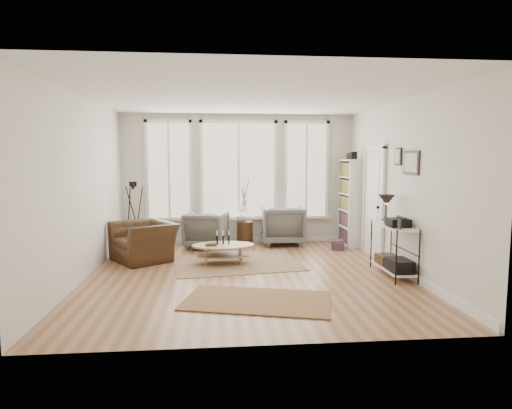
{
  "coord_description": "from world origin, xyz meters",
  "views": [
    {
      "loc": [
        -0.49,
        -6.94,
        1.91
      ],
      "look_at": [
        0.2,
        0.6,
        1.1
      ],
      "focal_mm": 30.0,
      "sensor_mm": 36.0,
      "label": 1
    }
  ],
  "objects": [
    {
      "name": "room",
      "position": [
        0.02,
        0.03,
        1.43
      ],
      "size": [
        5.5,
        5.54,
        2.9
      ],
      "color": "#A2724C",
      "rests_on": "ground"
    },
    {
      "name": "armchair_right",
      "position": [
        0.96,
        2.45,
        0.43
      ],
      "size": [
        0.95,
        0.98,
        0.86
      ],
      "primitive_type": "imported",
      "rotation": [
        0.0,
        0.0,
        3.11
      ],
      "color": "#63635F",
      "rests_on": "ground"
    },
    {
      "name": "side_table",
      "position": [
        0.11,
        2.39,
        0.72
      ],
      "size": [
        0.36,
        0.36,
        1.5
      ],
      "color": "#3A2413",
      "rests_on": "ground"
    },
    {
      "name": "armchair_left",
      "position": [
        -0.72,
        2.2,
        0.39
      ],
      "size": [
        1.03,
        1.04,
        0.78
      ],
      "primitive_type": "imported",
      "rotation": [
        0.0,
        0.0,
        2.88
      ],
      "color": "#63635F",
      "rests_on": "ground"
    },
    {
      "name": "wall_art",
      "position": [
        2.58,
        -0.27,
        1.88
      ],
      "size": [
        0.04,
        0.88,
        0.44
      ],
      "color": "black",
      "rests_on": "ground"
    },
    {
      "name": "book_stack_far",
      "position": [
        2.05,
        1.72,
        0.08
      ],
      "size": [
        0.24,
        0.28,
        0.17
      ],
      "primitive_type": "cube",
      "rotation": [
        0.0,
        0.0,
        -0.14
      ],
      "color": "maroon",
      "rests_on": "ground"
    },
    {
      "name": "low_shelf",
      "position": [
        2.38,
        -0.3,
        0.51
      ],
      "size": [
        0.38,
        1.08,
        1.3
      ],
      "color": "white",
      "rests_on": "ground"
    },
    {
      "name": "door",
      "position": [
        2.57,
        1.15,
        1.12
      ],
      "size": [
        0.09,
        1.06,
        2.22
      ],
      "color": "silver",
      "rests_on": "ground"
    },
    {
      "name": "accent_chair",
      "position": [
        -1.88,
        1.16,
        0.36
      ],
      "size": [
        1.46,
        1.43,
        0.72
      ],
      "primitive_type": "imported",
      "rotation": [
        0.0,
        0.0,
        -0.96
      ],
      "color": "#3A2413",
      "rests_on": "ground"
    },
    {
      "name": "coffee_table",
      "position": [
        -0.39,
        0.74,
        0.28
      ],
      "size": [
        1.13,
        0.73,
        0.52
      ],
      "color": "tan",
      "rests_on": "ground"
    },
    {
      "name": "tripod_camera",
      "position": [
        -2.23,
        2.11,
        0.66
      ],
      "size": [
        0.51,
        0.51,
        1.44
      ],
      "color": "black",
      "rests_on": "ground"
    },
    {
      "name": "rug_runner",
      "position": [
        0.04,
        -1.37,
        0.01
      ],
      "size": [
        2.16,
        1.54,
        0.01
      ],
      "primitive_type": "cube",
      "rotation": [
        0.0,
        0.0,
        -0.26
      ],
      "color": "brown",
      "rests_on": "ground"
    },
    {
      "name": "bay_window",
      "position": [
        0.0,
        2.71,
        1.61
      ],
      "size": [
        4.14,
        0.12,
        2.24
      ],
      "color": "tan",
      "rests_on": "ground"
    },
    {
      "name": "rug_main",
      "position": [
        -0.15,
        0.78,
        0.01
      ],
      "size": [
        2.49,
        2.01,
        0.01
      ],
      "primitive_type": "cube",
      "rotation": [
        0.0,
        0.0,
        0.15
      ],
      "color": "brown",
      "rests_on": "ground"
    },
    {
      "name": "bookcase",
      "position": [
        2.44,
        2.23,
        0.96
      ],
      "size": [
        0.31,
        0.85,
        2.06
      ],
      "color": "white",
      "rests_on": "ground"
    },
    {
      "name": "vase",
      "position": [
        0.04,
        2.42,
        0.66
      ],
      "size": [
        0.31,
        0.31,
        0.26
      ],
      "primitive_type": "imported",
      "rotation": [
        0.0,
        0.0,
        0.31
      ],
      "color": "silver",
      "rests_on": "side_table"
    },
    {
      "name": "book_stack_near",
      "position": [
        2.05,
        1.82,
        0.1
      ],
      "size": [
        0.31,
        0.35,
        0.19
      ],
      "primitive_type": "cube",
      "rotation": [
        0.0,
        0.0,
        -0.29
      ],
      "color": "maroon",
      "rests_on": "ground"
    }
  ]
}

